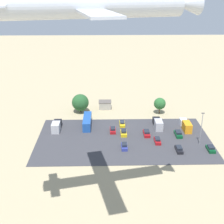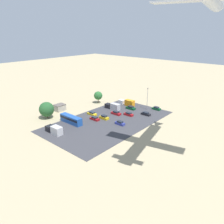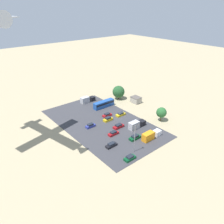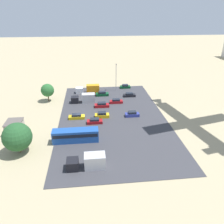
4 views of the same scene
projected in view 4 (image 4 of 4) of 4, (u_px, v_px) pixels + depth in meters
ground_plane at (81, 119)px, 63.17m from camera, size 400.00×400.00×0.00m
parking_lot_surface at (112, 117)px, 64.03m from camera, size 53.64×30.42×0.08m
shed_building at (15, 127)px, 55.82m from camera, size 4.83×4.02×3.00m
bus at (76, 135)px, 51.77m from camera, size 2.63×10.85×3.08m
parked_car_0 at (125, 87)px, 86.72m from camera, size 1.89×4.00×1.46m
parked_car_1 at (102, 105)px, 70.19m from camera, size 1.91×4.67×1.55m
parked_car_2 at (129, 95)px, 78.44m from camera, size 1.76×4.29×1.41m
parked_car_3 at (77, 117)px, 62.86m from camera, size 1.81×4.60×1.43m
parked_car_4 at (102, 115)px, 63.58m from camera, size 1.92×4.14×1.65m
parked_car_5 at (95, 121)px, 60.34m from camera, size 1.84×4.28×1.43m
parked_car_6 at (102, 94)px, 79.22m from camera, size 1.93×4.63×1.59m
parked_car_7 at (116, 101)px, 73.07m from camera, size 1.73×4.31×1.46m
parked_car_8 at (132, 114)px, 64.14m from camera, size 1.73×4.09×1.57m
parked_truck_0 at (89, 89)px, 81.63m from camera, size 2.31×8.73×3.01m
parked_truck_1 at (89, 162)px, 43.23m from camera, size 2.54×7.67×2.99m
parked_truck_2 at (85, 98)px, 73.36m from camera, size 2.45×7.92×3.00m
tree_near_shed at (17, 137)px, 46.88m from camera, size 6.27×6.27×7.10m
tree_apron_mid at (47, 90)px, 73.40m from camera, size 4.36×4.36×6.10m
light_pole_lot_centre at (116, 76)px, 82.31m from camera, size 0.90×0.28×10.23m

